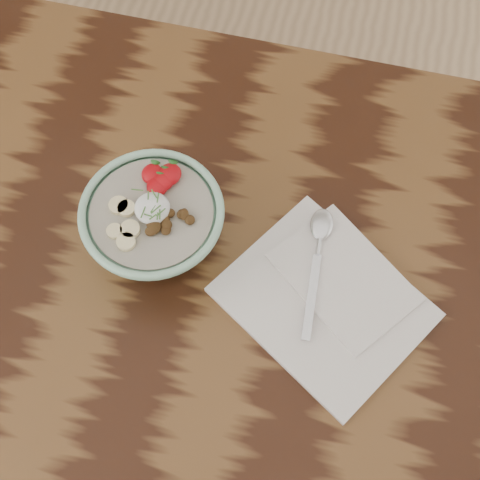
% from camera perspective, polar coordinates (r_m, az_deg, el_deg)
% --- Properties ---
extents(table, '(1.60, 0.90, 0.75)m').
position_cam_1_polar(table, '(1.02, -5.89, -5.46)').
color(table, black).
rests_on(table, ground).
extents(breakfast_bowl, '(0.19, 0.19, 0.12)m').
position_cam_1_polar(breakfast_bowl, '(0.90, -7.28, 1.29)').
color(breakfast_bowl, '#9BD0AF').
rests_on(breakfast_bowl, table).
extents(napkin, '(0.33, 0.31, 0.02)m').
position_cam_1_polar(napkin, '(0.92, 7.52, -4.85)').
color(napkin, white).
rests_on(napkin, table).
extents(spoon, '(0.04, 0.20, 0.01)m').
position_cam_1_polar(spoon, '(0.94, 6.78, -0.15)').
color(spoon, silver).
rests_on(spoon, napkin).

